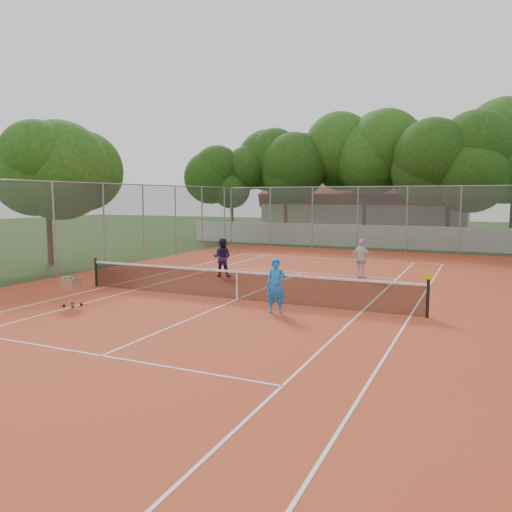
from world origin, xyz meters
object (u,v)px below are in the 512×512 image
at_px(tennis_net, 237,285).
at_px(player_far_right, 361,259).
at_px(clubhouse, 367,210).
at_px(player_near, 276,286).
at_px(ball_hopper, 72,291).
at_px(player_far_left, 222,257).

bearing_deg(tennis_net, player_far_right, 65.15).
relative_size(clubhouse, player_near, 10.20).
height_order(player_near, player_far_right, player_far_right).
bearing_deg(clubhouse, ball_hopper, -93.78).
bearing_deg(clubhouse, player_near, -82.69).
distance_m(clubhouse, player_near, 30.52).
relative_size(player_near, player_far_left, 0.99).
height_order(clubhouse, player_far_right, clubhouse).
relative_size(player_near, player_far_right, 0.98).
relative_size(clubhouse, player_far_left, 10.11).
distance_m(tennis_net, ball_hopper, 5.12).
bearing_deg(player_far_left, player_near, 119.69).
height_order(player_far_right, ball_hopper, player_far_right).
relative_size(tennis_net, clubhouse, 0.72).
height_order(tennis_net, ball_hopper, tennis_net).
distance_m(clubhouse, ball_hopper, 32.16).
relative_size(clubhouse, player_far_right, 9.99).
height_order(tennis_net, player_far_right, player_far_right).
bearing_deg(tennis_net, clubhouse, 93.95).
xyz_separation_m(player_far_left, ball_hopper, (-1.40, -7.07, -0.32)).
bearing_deg(player_near, player_far_left, 115.87).
height_order(player_near, ball_hopper, player_near).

